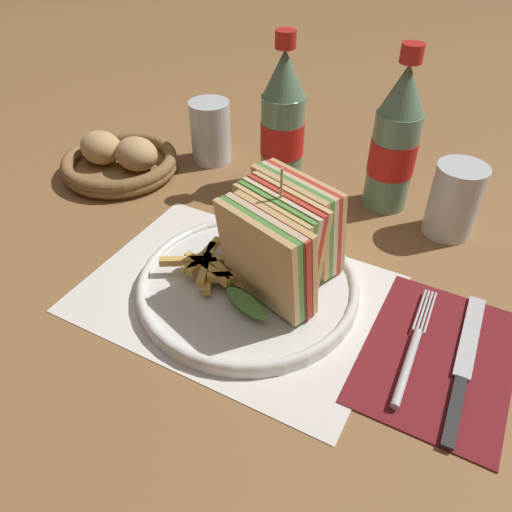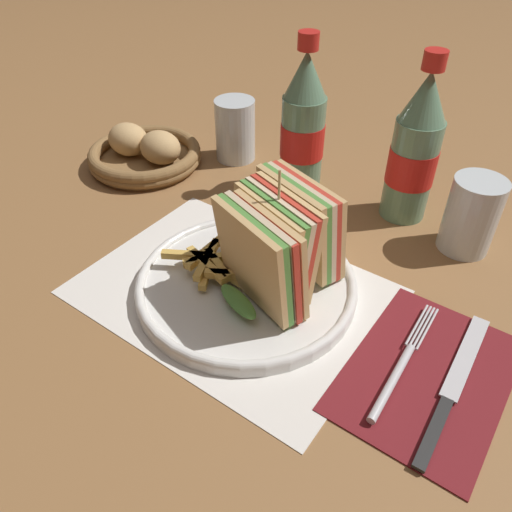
% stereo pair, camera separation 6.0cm
% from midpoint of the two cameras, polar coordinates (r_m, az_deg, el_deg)
% --- Properties ---
extents(ground_plane, '(4.00, 4.00, 0.00)m').
position_cam_midpoint_polar(ground_plane, '(0.61, -5.20, -4.49)').
color(ground_plane, olive).
extents(placemat, '(0.36, 0.26, 0.00)m').
position_cam_midpoint_polar(placemat, '(0.61, -5.70, -4.52)').
color(placemat, silver).
rests_on(placemat, ground_plane).
extents(plate_main, '(0.27, 0.27, 0.02)m').
position_cam_midpoint_polar(plate_main, '(0.61, -3.73, -3.34)').
color(plate_main, white).
rests_on(plate_main, ground_plane).
extents(club_sandwich, '(0.13, 0.17, 0.15)m').
position_cam_midpoint_polar(club_sandwich, '(0.57, -0.27, 1.57)').
color(club_sandwich, tan).
rests_on(club_sandwich, plate_main).
extents(fries_pile, '(0.13, 0.09, 0.02)m').
position_cam_midpoint_polar(fries_pile, '(0.60, -7.96, -1.50)').
color(fries_pile, gold).
rests_on(fries_pile, plate_main).
extents(napkin, '(0.15, 0.21, 0.00)m').
position_cam_midpoint_polar(napkin, '(0.56, 17.23, -10.97)').
color(napkin, maroon).
rests_on(napkin, ground_plane).
extents(fork, '(0.02, 0.18, 0.01)m').
position_cam_midpoint_polar(fork, '(0.55, 14.32, -10.95)').
color(fork, silver).
rests_on(fork, napkin).
extents(knife, '(0.02, 0.21, 0.00)m').
position_cam_midpoint_polar(knife, '(0.56, 19.86, -11.74)').
color(knife, black).
rests_on(knife, napkin).
extents(coke_bottle_near, '(0.07, 0.07, 0.23)m').
position_cam_midpoint_polar(coke_bottle_near, '(0.77, 0.76, 14.70)').
color(coke_bottle_near, slate).
rests_on(coke_bottle_near, ground_plane).
extents(coke_bottle_far, '(0.07, 0.07, 0.23)m').
position_cam_midpoint_polar(coke_bottle_far, '(0.73, 13.30, 12.40)').
color(coke_bottle_far, slate).
rests_on(coke_bottle_far, ground_plane).
extents(glass_near, '(0.07, 0.07, 0.10)m').
position_cam_midpoint_polar(glass_near, '(0.72, 19.42, 5.49)').
color(glass_near, silver).
rests_on(glass_near, ground_plane).
extents(glass_far, '(0.07, 0.07, 0.10)m').
position_cam_midpoint_polar(glass_far, '(0.87, -7.22, 13.45)').
color(glass_far, silver).
rests_on(glass_far, ground_plane).
extents(bread_basket, '(0.19, 0.19, 0.07)m').
position_cam_midpoint_polar(bread_basket, '(0.87, -17.24, 10.25)').
color(bread_basket, olive).
rests_on(bread_basket, ground_plane).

